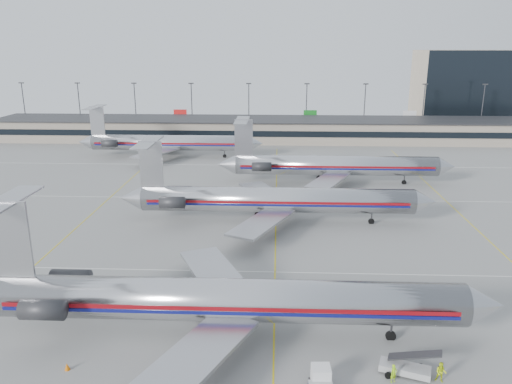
# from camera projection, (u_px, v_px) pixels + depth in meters

# --- Properties ---
(ground) EXTENTS (260.00, 260.00, 0.00)m
(ground) POSITION_uv_depth(u_px,v_px,m) (274.00, 315.00, 50.77)
(ground) COLOR gray
(ground) RESTS_ON ground
(apron_markings) EXTENTS (160.00, 0.15, 0.02)m
(apron_markings) POSITION_uv_depth(u_px,v_px,m) (275.00, 272.00, 60.35)
(apron_markings) COLOR silver
(apron_markings) RESTS_ON ground
(terminal) EXTENTS (162.00, 17.00, 6.25)m
(terminal) POSITION_uv_depth(u_px,v_px,m) (277.00, 129.00, 143.80)
(terminal) COLOR gray
(terminal) RESTS_ON ground
(light_mast_row) EXTENTS (163.60, 0.40, 15.28)m
(light_mast_row) POSITION_uv_depth(u_px,v_px,m) (278.00, 105.00, 155.71)
(light_mast_row) COLOR #38383D
(light_mast_row) RESTS_ON ground
(distant_building) EXTENTS (30.00, 20.00, 25.00)m
(distant_building) POSITION_uv_depth(u_px,v_px,m) (462.00, 89.00, 167.36)
(distant_building) COLOR tan
(distant_building) RESTS_ON ground
(jet_foreground) EXTENTS (50.29, 29.61, 13.16)m
(jet_foreground) POSITION_uv_depth(u_px,v_px,m) (218.00, 299.00, 46.09)
(jet_foreground) COLOR silver
(jet_foreground) RESTS_ON ground
(jet_second_row) EXTENTS (48.60, 28.62, 12.72)m
(jet_second_row) POSITION_uv_depth(u_px,v_px,m) (270.00, 199.00, 76.40)
(jet_second_row) COLOR silver
(jet_second_row) RESTS_ON ground
(jet_third_row) EXTENTS (46.67, 28.71, 12.76)m
(jet_third_row) POSITION_uv_depth(u_px,v_px,m) (331.00, 165.00, 98.30)
(jet_third_row) COLOR silver
(jet_third_row) RESTS_ON ground
(jet_back_row) EXTENTS (45.48, 27.98, 12.44)m
(jet_back_row) POSITION_uv_depth(u_px,v_px,m) (167.00, 143.00, 121.85)
(jet_back_row) COLOR silver
(jet_back_row) RESTS_ON ground
(uld_container) EXTENTS (1.87, 1.59, 1.90)m
(uld_container) POSITION_uv_depth(u_px,v_px,m) (321.00, 377.00, 39.71)
(uld_container) COLOR #2D2D30
(uld_container) RESTS_ON ground
(belt_loader) EXTENTS (5.03, 2.74, 2.57)m
(belt_loader) POSITION_uv_depth(u_px,v_px,m) (406.00, 367.00, 41.40)
(belt_loader) COLOR #A8A8A8
(belt_loader) RESTS_ON ground
(ramp_worker_near) EXTENTS (0.69, 0.61, 1.59)m
(ramp_worker_near) POSITION_uv_depth(u_px,v_px,m) (394.00, 373.00, 40.42)
(ramp_worker_near) COLOR #A1E515
(ramp_worker_near) RESTS_ON ground
(ramp_worker_far) EXTENTS (1.04, 0.93, 1.75)m
(ramp_worker_far) POSITION_uv_depth(u_px,v_px,m) (441.00, 372.00, 40.43)
(ramp_worker_far) COLOR #CFE815
(ramp_worker_far) RESTS_ON ground
(cone_left) EXTENTS (0.59, 0.59, 0.63)m
(cone_left) POSITION_uv_depth(u_px,v_px,m) (67.00, 367.00, 42.06)
(cone_left) COLOR #D86507
(cone_left) RESTS_ON ground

